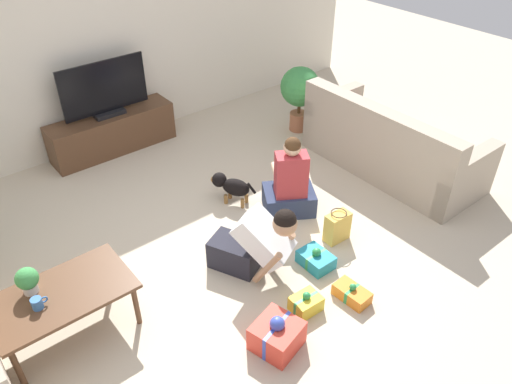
% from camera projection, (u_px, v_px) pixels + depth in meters
% --- Properties ---
extents(ground_plane, '(16.00, 16.00, 0.00)m').
position_uv_depth(ground_plane, '(218.00, 250.00, 4.79)').
color(ground_plane, beige).
extents(wall_back, '(8.40, 0.06, 2.60)m').
position_uv_depth(wall_back, '(80.00, 44.00, 5.70)').
color(wall_back, silver).
rests_on(wall_back, ground_plane).
extents(sofa_right, '(0.90, 2.08, 0.88)m').
position_uv_depth(sofa_right, '(390.00, 146.00, 5.77)').
color(sofa_right, tan).
rests_on(sofa_right, ground_plane).
extents(coffee_table, '(1.04, 0.61, 0.44)m').
position_uv_depth(coffee_table, '(62.00, 297.00, 3.76)').
color(coffee_table, brown).
rests_on(coffee_table, ground_plane).
extents(tv_console, '(1.54, 0.40, 0.49)m').
position_uv_depth(tv_console, '(113.00, 132.00, 6.18)').
color(tv_console, brown).
rests_on(tv_console, ground_plane).
extents(tv, '(1.06, 0.20, 0.67)m').
position_uv_depth(tv, '(105.00, 92.00, 5.87)').
color(tv, black).
rests_on(tv, tv_console).
extents(potted_plant_corner_right, '(0.51, 0.51, 0.87)m').
position_uv_depth(potted_plant_corner_right, '(300.00, 90.00, 6.43)').
color(potted_plant_corner_right, '#A36042').
rests_on(potted_plant_corner_right, ground_plane).
extents(person_kneeling, '(0.61, 0.82, 0.79)m').
position_uv_depth(person_kneeling, '(255.00, 243.00, 4.34)').
color(person_kneeling, '#23232D').
rests_on(person_kneeling, ground_plane).
extents(person_sitting, '(0.65, 0.62, 0.90)m').
position_uv_depth(person_sitting, '(290.00, 186.00, 5.11)').
color(person_sitting, '#283351').
rests_on(person_sitting, ground_plane).
extents(dog, '(0.32, 0.48, 0.33)m').
position_uv_depth(dog, '(231.00, 186.00, 5.30)').
color(dog, black).
rests_on(dog, ground_plane).
extents(gift_box_a, '(0.41, 0.41, 0.31)m').
position_uv_depth(gift_box_a, '(277.00, 335.00, 3.82)').
color(gift_box_a, red).
rests_on(gift_box_a, ground_plane).
extents(gift_box_b, '(0.25, 0.20, 0.20)m').
position_uv_depth(gift_box_b, '(306.00, 303.00, 4.14)').
color(gift_box_b, yellow).
rests_on(gift_box_b, ground_plane).
extents(gift_box_c, '(0.24, 0.31, 0.20)m').
position_uv_depth(gift_box_c, '(316.00, 259.00, 4.58)').
color(gift_box_c, teal).
rests_on(gift_box_c, ground_plane).
extents(gift_box_d, '(0.19, 0.32, 0.17)m').
position_uv_depth(gift_box_d, '(352.00, 293.00, 4.25)').
color(gift_box_d, orange).
rests_on(gift_box_d, ground_plane).
extents(gift_bag_a, '(0.25, 0.16, 0.33)m').
position_uv_depth(gift_bag_a, '(337.00, 227.00, 4.82)').
color(gift_bag_a, '#E5B74C').
rests_on(gift_bag_a, ground_plane).
extents(mug, '(0.12, 0.08, 0.09)m').
position_uv_depth(mug, '(37.00, 303.00, 3.59)').
color(mug, '#386BAD').
rests_on(mug, coffee_table).
extents(tabletop_plant, '(0.17, 0.17, 0.22)m').
position_uv_depth(tabletop_plant, '(27.00, 280.00, 3.68)').
color(tabletop_plant, beige).
rests_on(tabletop_plant, coffee_table).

